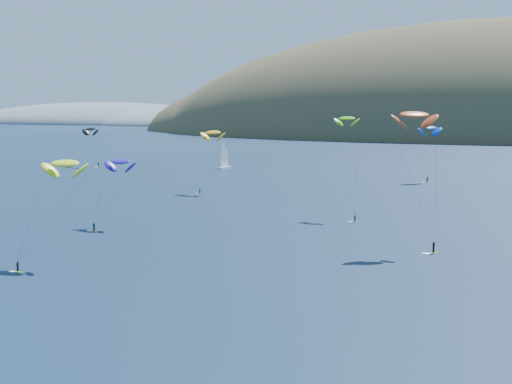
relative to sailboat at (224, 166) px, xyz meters
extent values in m
ellipsoid|color=#3D3526|center=(96.19, 348.57, -13.57)|extent=(600.00, 300.00, 210.00)
ellipsoid|color=#3D3526|center=(-63.81, 378.57, -8.17)|extent=(340.00, 240.00, 120.00)
ellipsoid|color=slate|center=(-403.81, 548.57, -4.57)|extent=(400.00, 240.00, 60.00)
ellipsoid|color=slate|center=(-263.81, 508.57, -3.61)|extent=(240.00, 180.00, 44.00)
cube|color=white|center=(0.00, -0.02, -0.59)|extent=(3.08, 8.44, 0.99)
cylinder|color=white|center=(0.00, 0.53, 5.19)|extent=(0.15, 0.15, 11.55)
cube|color=gold|center=(23.91, -75.40, -0.94)|extent=(1.28, 0.54, 0.07)
cylinder|color=black|center=(23.91, -75.40, -0.16)|extent=(0.29, 0.29, 1.33)
sphere|color=#8C6047|center=(23.91, -75.40, 0.62)|extent=(0.22, 0.22, 0.22)
ellipsoid|color=#F5A812|center=(25.34, -68.96, 16.75)|extent=(8.47, 4.88, 4.47)
cube|color=gold|center=(36.85, -172.31, -0.94)|extent=(1.32, 0.51, 0.07)
cylinder|color=black|center=(36.85, -172.31, -0.12)|extent=(0.30, 0.30, 1.38)
sphere|color=#8C6047|center=(36.85, -172.31, 0.68)|extent=(0.23, 0.23, 0.23)
ellipsoid|color=#CDF41D|center=(39.62, -162.84, 15.61)|extent=(8.23, 4.49, 4.40)
cube|color=gold|center=(76.69, -107.58, -0.94)|extent=(1.30, 0.55, 0.07)
cylinder|color=black|center=(76.69, -107.58, -0.15)|extent=(0.30, 0.30, 1.35)
sphere|color=#8C6047|center=(76.69, -107.58, 0.64)|extent=(0.23, 0.23, 0.23)
ellipsoid|color=#4EBC0D|center=(72.29, -98.07, 21.90)|extent=(6.42, 3.68, 3.39)
cube|color=gold|center=(82.35, -21.98, -0.93)|extent=(1.46, 1.47, 0.09)
cylinder|color=black|center=(82.35, -21.98, 0.08)|extent=(0.38, 0.38, 1.72)
sphere|color=#8C6047|center=(82.35, -21.98, 1.08)|extent=(0.29, 0.29, 0.29)
ellipsoid|color=#0038CA|center=(82.05, -17.27, 17.15)|extent=(9.59, 9.62, 5.17)
cube|color=gold|center=(96.88, -135.38, -0.93)|extent=(1.62, 1.26, 0.09)
cylinder|color=black|center=(96.88, -135.38, 0.09)|extent=(0.38, 0.38, 1.73)
sphere|color=#8C6047|center=(96.88, -135.38, 1.09)|extent=(0.29, 0.29, 0.29)
ellipsoid|color=#B8451D|center=(92.33, -131.00, 23.45)|extent=(9.37, 7.92, 4.78)
cube|color=gold|center=(28.43, -137.66, -0.93)|extent=(1.46, 0.60, 0.08)
cylinder|color=black|center=(28.43, -137.66, -0.04)|extent=(0.33, 0.33, 1.52)
sphere|color=#8C6047|center=(28.43, -137.66, 0.84)|extent=(0.25, 0.25, 0.25)
ellipsoid|color=#241799|center=(29.75, -128.84, 12.99)|extent=(8.21, 4.65, 4.34)
cube|color=gold|center=(-51.80, -10.42, -0.93)|extent=(1.70, 0.92, 0.09)
cylinder|color=black|center=(-51.80, -10.42, 0.10)|extent=(0.38, 0.38, 1.75)
sphere|color=#8C6047|center=(-51.80, -10.42, 1.11)|extent=(0.29, 0.29, 0.29)
ellipsoid|color=black|center=(-56.95, -7.64, 14.52)|extent=(9.85, 6.59, 5.04)
camera|label=1|loc=(110.05, -262.42, 25.73)|focal=50.00mm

